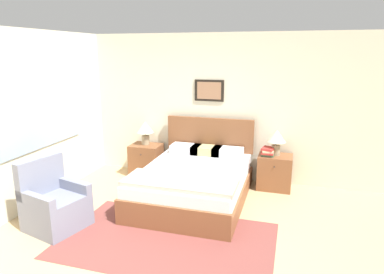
# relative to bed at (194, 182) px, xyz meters

# --- Properties ---
(wall_back) EXTENTS (6.84, 0.09, 2.60)m
(wall_back) POSITION_rel_bed_xyz_m (-0.03, 1.12, 1.01)
(wall_back) COLOR beige
(wall_back) RESTS_ON ground_plane
(wall_left) EXTENTS (0.08, 5.49, 2.60)m
(wall_left) POSITION_rel_bed_xyz_m (-2.28, -0.46, 1.01)
(wall_left) COLOR beige
(wall_left) RESTS_ON ground_plane
(area_rug_main) EXTENTS (2.62, 1.62, 0.01)m
(area_rug_main) POSITION_rel_bed_xyz_m (0.02, -1.27, -0.29)
(area_rug_main) COLOR brown
(area_rug_main) RESTS_ON ground_plane
(bed) EXTENTS (1.58, 2.13, 1.13)m
(bed) POSITION_rel_bed_xyz_m (0.00, 0.00, 0.00)
(bed) COLOR brown
(bed) RESTS_ON ground_plane
(armchair) EXTENTS (0.80, 0.81, 0.93)m
(armchair) POSITION_rel_bed_xyz_m (-1.53, -1.37, 0.02)
(armchair) COLOR gray
(armchair) RESTS_ON ground_plane
(nightstand_near_window) EXTENTS (0.56, 0.46, 0.59)m
(nightstand_near_window) POSITION_rel_bed_xyz_m (-1.18, 0.82, -0.00)
(nightstand_near_window) COLOR brown
(nightstand_near_window) RESTS_ON ground_plane
(nightstand_by_door) EXTENTS (0.56, 0.46, 0.59)m
(nightstand_by_door) POSITION_rel_bed_xyz_m (1.18, 0.82, -0.00)
(nightstand_by_door) COLOR brown
(nightstand_by_door) RESTS_ON ground_plane
(table_lamp_near_window) EXTENTS (0.31, 0.31, 0.43)m
(table_lamp_near_window) POSITION_rel_bed_xyz_m (-1.19, 0.85, 0.59)
(table_lamp_near_window) COLOR gray
(table_lamp_near_window) RESTS_ON nightstand_near_window
(table_lamp_by_door) EXTENTS (0.31, 0.31, 0.43)m
(table_lamp_by_door) POSITION_rel_bed_xyz_m (1.18, 0.85, 0.59)
(table_lamp_by_door) COLOR gray
(table_lamp_by_door) RESTS_ON nightstand_by_door
(book_thick_bottom) EXTENTS (0.21, 0.21, 0.04)m
(book_thick_bottom) POSITION_rel_bed_xyz_m (1.06, 0.78, 0.31)
(book_thick_bottom) COLOR #4C7551
(book_thick_bottom) RESTS_ON nightstand_by_door
(book_hardcover_middle) EXTENTS (0.21, 0.27, 0.03)m
(book_hardcover_middle) POSITION_rel_bed_xyz_m (1.06, 0.78, 0.35)
(book_hardcover_middle) COLOR #B7332D
(book_hardcover_middle) RESTS_ON book_thick_bottom
(book_novel_upper) EXTENTS (0.20, 0.26, 0.03)m
(book_novel_upper) POSITION_rel_bed_xyz_m (1.06, 0.78, 0.38)
(book_novel_upper) COLOR beige
(book_novel_upper) RESTS_ON book_hardcover_middle
(book_slim_near_top) EXTENTS (0.23, 0.26, 0.04)m
(book_slim_near_top) POSITION_rel_bed_xyz_m (1.06, 0.78, 0.41)
(book_slim_near_top) COLOR #B7332D
(book_slim_near_top) RESTS_ON book_novel_upper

